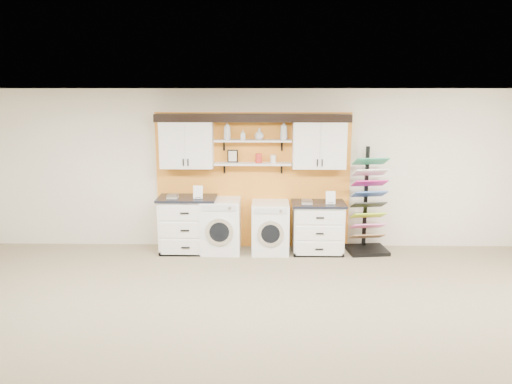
{
  "coord_description": "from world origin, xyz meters",
  "views": [
    {
      "loc": [
        0.21,
        -4.69,
        2.86
      ],
      "look_at": [
        0.08,
        2.3,
        1.36
      ],
      "focal_mm": 35.0,
      "sensor_mm": 36.0,
      "label": 1
    }
  ],
  "objects_px": {
    "washer": "(221,226)",
    "dryer": "(270,227)",
    "base_cabinet_right": "(318,227)",
    "sample_rack": "(368,220)",
    "base_cabinet_left": "(188,224)"
  },
  "relations": [
    {
      "from": "dryer",
      "to": "sample_rack",
      "type": "height_order",
      "value": "sample_rack"
    },
    {
      "from": "base_cabinet_left",
      "to": "sample_rack",
      "type": "relative_size",
      "value": 0.54
    },
    {
      "from": "washer",
      "to": "sample_rack",
      "type": "bearing_deg",
      "value": 0.94
    },
    {
      "from": "base_cabinet_right",
      "to": "washer",
      "type": "distance_m",
      "value": 1.68
    },
    {
      "from": "base_cabinet_left",
      "to": "sample_rack",
      "type": "height_order",
      "value": "sample_rack"
    },
    {
      "from": "base_cabinet_right",
      "to": "washer",
      "type": "xyz_separation_m",
      "value": [
        -1.68,
        -0.0,
        0.02
      ]
    },
    {
      "from": "base_cabinet_left",
      "to": "washer",
      "type": "bearing_deg",
      "value": -0.33
    },
    {
      "from": "washer",
      "to": "sample_rack",
      "type": "height_order",
      "value": "sample_rack"
    },
    {
      "from": "base_cabinet_right",
      "to": "sample_rack",
      "type": "distance_m",
      "value": 0.87
    },
    {
      "from": "base_cabinet_left",
      "to": "washer",
      "type": "distance_m",
      "value": 0.58
    },
    {
      "from": "base_cabinet_right",
      "to": "washer",
      "type": "bearing_deg",
      "value": -179.88
    },
    {
      "from": "base_cabinet_left",
      "to": "base_cabinet_right",
      "type": "relative_size",
      "value": 1.1
    },
    {
      "from": "base_cabinet_right",
      "to": "dryer",
      "type": "distance_m",
      "value": 0.82
    },
    {
      "from": "base_cabinet_right",
      "to": "dryer",
      "type": "relative_size",
      "value": 1.03
    },
    {
      "from": "washer",
      "to": "dryer",
      "type": "xyz_separation_m",
      "value": [
        0.86,
        -0.0,
        -0.03
      ]
    }
  ]
}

